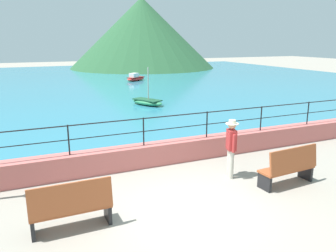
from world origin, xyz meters
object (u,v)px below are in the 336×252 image
at_px(bench_main, 71,206).
at_px(person_walking, 231,146).
at_px(bench_far, 289,167).
at_px(boat_0, 135,78).
at_px(boat_1, 147,102).

bearing_deg(bench_main, person_walking, 12.93).
relative_size(bench_far, boat_0, 0.71).
relative_size(bench_far, boat_1, 0.71).
bearing_deg(person_walking, bench_far, -44.44).
xyz_separation_m(person_walking, boat_0, (4.86, 23.75, -0.65)).
height_order(bench_main, boat_0, bench_main).
distance_m(bench_far, person_walking, 1.69).
bearing_deg(person_walking, boat_1, 82.16).
xyz_separation_m(bench_main, person_walking, (4.70, 1.08, 0.42)).
distance_m(boat_0, boat_1, 12.80).
distance_m(bench_far, boat_1, 12.53).
bearing_deg(bench_main, boat_0, 68.95).
relative_size(bench_main, boat_1, 0.69).
bearing_deg(boat_1, bench_main, -116.70).
relative_size(bench_main, person_walking, 0.97).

